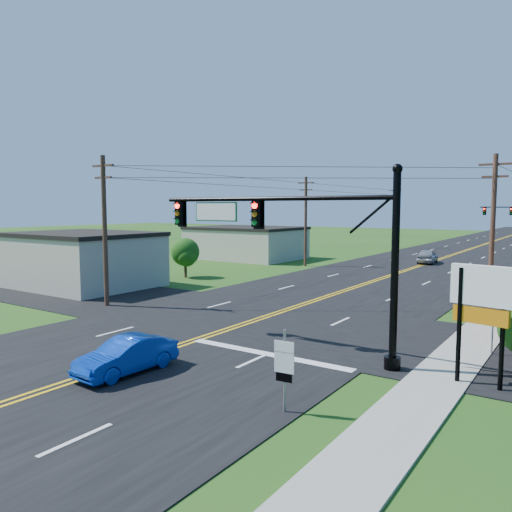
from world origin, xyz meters
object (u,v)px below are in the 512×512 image
Objects in this scene: signal_mast_main at (288,237)px; route_sign at (284,365)px; blue_car at (127,356)px; stop_sign at (493,317)px.

route_sign is at bearing -60.24° from signal_mast_main.
signal_mast_main is 2.94× the size of blue_car.
signal_mast_main is 5.15× the size of stop_sign.
route_sign is 10.32m from stop_sign.
blue_car is at bearing -119.66° from signal_mast_main.
route_sign is (6.43, 0.21, 0.80)m from blue_car.
stop_sign is at bearing 46.00° from blue_car.
blue_car is 1.75× the size of stop_sign.
signal_mast_main is at bearing 114.63° from route_sign.
route_sign is at bearing -105.07° from stop_sign.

